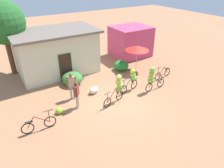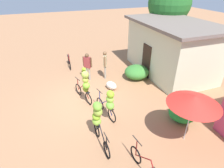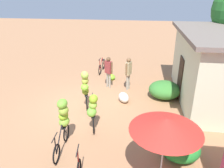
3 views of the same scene
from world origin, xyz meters
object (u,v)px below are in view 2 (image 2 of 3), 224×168
(banana_pile_on_ground, at_px, (85,70))
(person_bystander, at_px, (105,62))
(building_low, at_px, (171,48))
(produce_sack, at_px, (111,85))
(person_vendor, at_px, (87,64))
(tree_behind_building, at_px, (169,4))
(bicycle_leftmost, at_px, (69,62))
(bicycle_center_loaded, at_px, (109,103))
(bicycle_rightmost, at_px, (146,167))
(market_umbrella, at_px, (194,100))
(bicycle_near_pile, at_px, (85,85))
(bicycle_by_shop, at_px, (98,119))

(banana_pile_on_ground, distance_m, person_bystander, 1.84)
(building_low, bearing_deg, produce_sack, -79.08)
(produce_sack, relative_size, person_vendor, 0.41)
(building_low, height_order, tree_behind_building, tree_behind_building)
(bicycle_leftmost, relative_size, person_vendor, 1.00)
(bicycle_center_loaded, distance_m, banana_pile_on_ground, 4.98)
(bicycle_center_loaded, distance_m, bicycle_rightmost, 2.97)
(building_low, xyz_separation_m, produce_sack, (0.83, -4.30, -1.41))
(market_umbrella, bearing_deg, banana_pile_on_ground, -161.96)
(building_low, relative_size, bicycle_center_loaded, 3.79)
(building_low, xyz_separation_m, bicycle_near_pile, (1.59, -5.91, -0.62))
(building_low, relative_size, market_umbrella, 3.02)
(bicycle_by_shop, bearing_deg, person_bystander, 158.83)
(bicycle_leftmost, bearing_deg, bicycle_near_pile, 1.44)
(bicycle_rightmost, bearing_deg, bicycle_near_pile, -169.32)
(building_low, bearing_deg, person_vendor, -97.57)
(market_umbrella, bearing_deg, produce_sack, -162.79)
(building_low, relative_size, bicycle_by_shop, 3.59)
(tree_behind_building, height_order, bicycle_near_pile, tree_behind_building)
(market_umbrella, height_order, bicycle_near_pile, market_umbrella)
(bicycle_rightmost, relative_size, person_bystander, 0.97)
(market_umbrella, bearing_deg, person_vendor, -158.82)
(bicycle_rightmost, relative_size, person_vendor, 1.00)
(building_low, height_order, market_umbrella, building_low)
(bicycle_leftmost, height_order, bicycle_center_loaded, bicycle_center_loaded)
(bicycle_leftmost, relative_size, produce_sack, 2.40)
(bicycle_rightmost, bearing_deg, bicycle_center_loaded, -176.40)
(bicycle_rightmost, bearing_deg, tree_behind_building, 143.67)
(bicycle_by_shop, xyz_separation_m, banana_pile_on_ground, (-5.92, 0.79, -0.83))
(tree_behind_building, height_order, person_bystander, tree_behind_building)
(tree_behind_building, xyz_separation_m, bicycle_center_loaded, (6.16, -6.85, -2.97))
(person_vendor, bearing_deg, bicycle_rightmost, 1.46)
(banana_pile_on_ground, bearing_deg, tree_behind_building, 100.16)
(market_umbrella, bearing_deg, bicycle_center_loaded, -132.56)
(building_low, relative_size, bicycle_near_pile, 3.47)
(produce_sack, distance_m, person_vendor, 1.97)
(bicycle_leftmost, xyz_separation_m, bicycle_rightmost, (9.13, 0.96, -0.01))
(bicycle_near_pile, bearing_deg, bicycle_rightmost, 10.68)
(bicycle_by_shop, relative_size, person_bystander, 0.97)
(banana_pile_on_ground, bearing_deg, bicycle_by_shop, -7.60)
(banana_pile_on_ground, bearing_deg, bicycle_leftmost, -147.95)
(bicycle_by_shop, bearing_deg, produce_sack, 152.64)
(building_low, height_order, banana_pile_on_ground, building_low)
(bicycle_near_pile, relative_size, person_bystander, 1.01)
(produce_sack, bearing_deg, person_bystander, 175.56)
(market_umbrella, height_order, banana_pile_on_ground, market_umbrella)
(market_umbrella, height_order, bicycle_center_loaded, market_umbrella)
(tree_behind_building, height_order, banana_pile_on_ground, tree_behind_building)
(bicycle_rightmost, distance_m, person_bystander, 6.73)
(market_umbrella, bearing_deg, bicycle_rightmost, -70.10)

